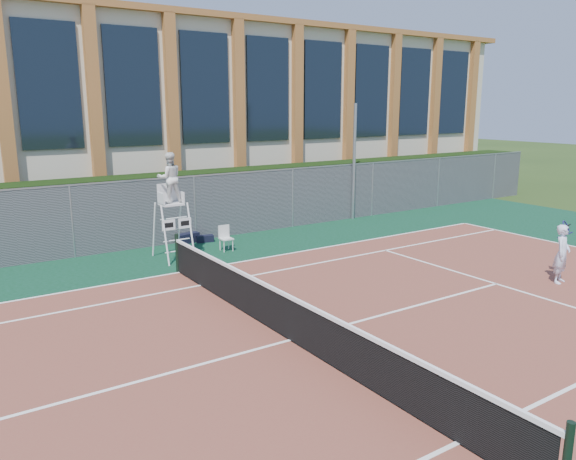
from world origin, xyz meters
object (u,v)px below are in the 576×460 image
plastic_chair (225,236)px  umpire_chair (170,181)px  steel_pole (354,162)px  tennis_player (562,254)px

plastic_chair → umpire_chair: bearing=179.4°
steel_pole → tennis_player: size_ratio=2.96×
steel_pole → umpire_chair: size_ratio=1.43×
steel_pole → umpire_chair: 8.61m
steel_pole → tennis_player: (-1.03, -9.52, -1.50)m
umpire_chair → plastic_chair: size_ratio=4.02×
tennis_player → steel_pole: bearing=83.9°
umpire_chair → plastic_chair: (1.76, -0.02, -1.88)m
plastic_chair → steel_pole: bearing=14.1°
steel_pole → umpire_chair: (-8.45, -1.66, 0.05)m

